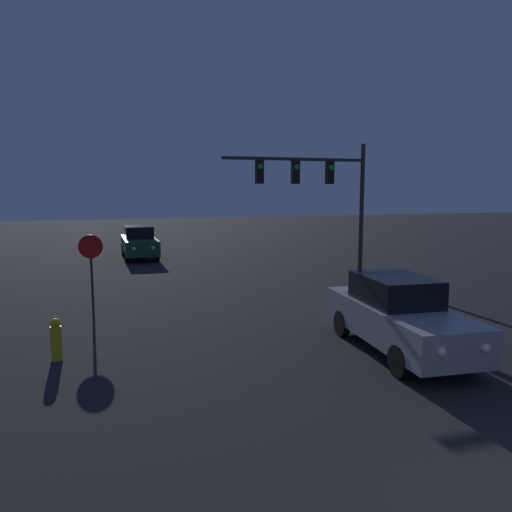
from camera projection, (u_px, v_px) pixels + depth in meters
name	position (u px, v px, depth m)	size (l,w,h in m)	color
car_near	(398.00, 315.00, 11.34)	(2.03, 4.82, 1.72)	#99999E
car_far	(139.00, 242.00, 26.77)	(1.74, 4.74, 1.72)	#1E4728
traffic_signal_mast	(321.00, 185.00, 19.94)	(6.03, 0.30, 5.51)	#2D2D2D
stop_sign	(91.00, 261.00, 14.06)	(0.67, 0.07, 2.42)	#2D2D2D
fire_hydrant	(56.00, 340.00, 10.79)	(0.24, 0.24, 0.93)	gold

